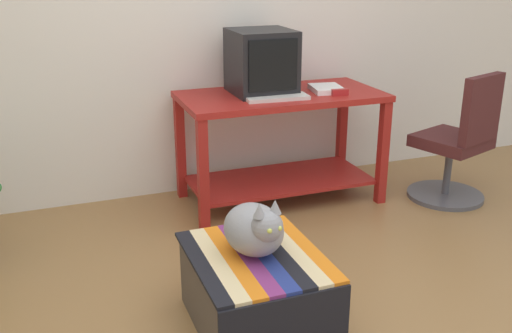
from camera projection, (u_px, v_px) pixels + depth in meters
The scene contains 10 objects.
back_wall at pixel (189, 3), 3.93m from camera, with size 8.00×0.10×2.60m, color silver.
desk at pixel (281, 128), 3.96m from camera, with size 1.33×0.66×0.75m.
tv_monitor at pixel (261, 62), 3.83m from camera, with size 0.39×0.41×0.41m.
keyboard at pixel (277, 98), 3.71m from camera, with size 0.40×0.15×0.02m, color beige.
book at pixel (326, 89), 3.93m from camera, with size 0.19×0.24×0.03m, color white.
ottoman_with_blanket at pixel (256, 290), 2.67m from camera, with size 0.56×0.70×0.36m.
cat at pixel (256, 229), 2.58m from camera, with size 0.35×0.37×0.29m.
office_chair at pixel (458, 147), 3.99m from camera, with size 0.53×0.54×0.89m.
stapler at pixel (340, 92), 3.82m from camera, with size 0.04×0.11×0.04m, color #A31E1E.
pen at pixel (325, 88), 4.01m from camera, with size 0.01×0.01×0.14m, color #B7B7BC.
Camera 1 is at (-1.02, -1.91, 1.61)m, focal length 41.64 mm.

